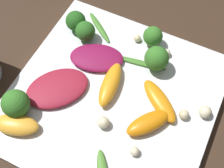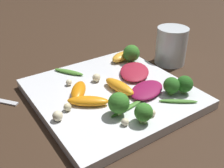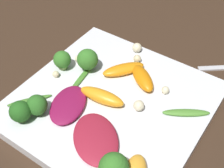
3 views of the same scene
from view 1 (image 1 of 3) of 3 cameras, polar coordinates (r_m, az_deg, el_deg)
The scene contains 21 objects.
ground_plane at distance 0.50m, azimuth 0.12°, elevation -3.44°, with size 2.40×2.40×0.00m, color #382619.
plate at distance 0.49m, azimuth 0.13°, elevation -2.93°, with size 0.31×0.31×0.02m.
radicchio_leaf_0 at distance 0.51m, azimuth -2.83°, elevation 4.83°, with size 0.08×0.10×0.01m.
radicchio_leaf_1 at distance 0.49m, azimuth -9.99°, elevation -0.74°, with size 0.12×0.11×0.01m.
orange_segment_0 at distance 0.47m, azimuth 8.67°, elevation -3.05°, with size 0.07×0.08×0.02m.
orange_segment_1 at distance 0.47m, azimuth -17.15°, elevation -7.13°, with size 0.05×0.07×0.02m.
orange_segment_2 at distance 0.48m, azimuth -0.33°, elevation -0.06°, with size 0.08×0.04×0.02m.
orange_segment_3 at distance 0.45m, azimuth 6.66°, elevation -7.06°, with size 0.07×0.06×0.02m.
broccoli_floret_0 at distance 0.53m, azimuth -4.90°, elevation 9.57°, with size 0.03×0.03×0.04m.
broccoli_floret_1 at distance 0.49m, azimuth 8.16°, elevation 4.66°, with size 0.04×0.04×0.04m.
broccoli_floret_2 at distance 0.52m, azimuth 7.47°, elevation 8.61°, with size 0.03×0.03×0.04m.
broccoli_floret_3 at distance 0.54m, azimuth -6.65°, elevation 11.34°, with size 0.03×0.03×0.04m.
broccoli_floret_4 at distance 0.47m, azimuth -17.21°, elevation -3.45°, with size 0.04×0.04×0.05m.
arugula_sprig_0 at distance 0.55m, azimuth -2.34°, elevation 10.35°, with size 0.05×0.07×0.01m.
arugula_sprig_1 at distance 0.51m, azimuth 5.01°, elevation 3.92°, with size 0.02×0.09×0.01m.
macadamia_nut_0 at distance 0.48m, azimuth 16.68°, elevation -4.91°, with size 0.02×0.02×0.02m.
macadamia_nut_1 at distance 0.45m, azimuth -1.61°, elevation -7.04°, with size 0.02×0.02×0.02m.
macadamia_nut_2 at distance 0.44m, azimuth 4.13°, elevation -12.17°, with size 0.01×0.01×0.01m.
macadamia_nut_3 at distance 0.53m, azimuth 4.65°, elevation 8.32°, with size 0.01×0.01×0.01m.
macadamia_nut_4 at distance 0.47m, azimuth 13.02°, elevation -5.46°, with size 0.01×0.01×0.01m.
macadamia_nut_5 at distance 0.52m, azimuth 9.94°, elevation 5.64°, with size 0.01×0.01×0.01m.
Camera 1 is at (0.20, 0.10, 0.45)m, focal length 50.00 mm.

